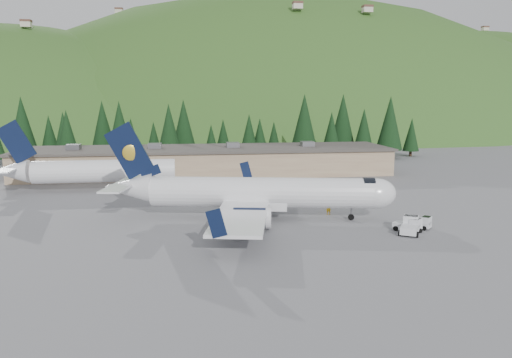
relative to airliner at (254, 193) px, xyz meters
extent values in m
plane|color=slate|center=(1.03, -0.21, -3.17)|extent=(600.00, 600.00, 0.00)
cylinder|color=white|center=(1.03, -0.21, 0.16)|extent=(27.58, 9.12, 3.68)
ellipsoid|color=white|center=(14.45, -2.97, 0.16)|extent=(5.43, 4.57, 3.68)
cylinder|color=black|center=(13.49, -2.77, 0.60)|extent=(1.95, 3.25, 3.03)
cone|color=white|center=(-15.27, 3.14, 0.55)|extent=(6.49, 4.79, 3.68)
cube|color=white|center=(0.07, -0.01, -1.39)|extent=(8.30, 4.64, 0.98)
cube|color=white|center=(-0.89, 0.18, -0.82)|extent=(11.97, 33.68, 0.34)
cube|color=#0C1633|center=(1.02, 16.78, 0.45)|extent=(1.97, 0.54, 2.81)
cube|color=#0C1633|center=(-5.68, -15.82, 0.45)|extent=(1.97, 0.54, 2.81)
cylinder|color=#0C1633|center=(1.21, 5.55, -1.65)|extent=(4.48, 3.03, 2.25)
cylinder|color=white|center=(3.03, 5.17, -1.65)|extent=(1.06, 2.46, 2.39)
cube|color=white|center=(1.21, 5.55, -1.11)|extent=(2.16, 0.67, 0.88)
cylinder|color=#0C1633|center=(-1.07, -5.57, -1.65)|extent=(4.48, 3.03, 2.25)
cylinder|color=white|center=(0.75, -5.95, -1.65)|extent=(1.06, 2.46, 2.39)
cube|color=white|center=(-1.07, -5.57, -1.11)|extent=(2.16, 0.67, 0.88)
cube|color=#0C1633|center=(-15.08, 3.10, 5.13)|extent=(5.99, 1.51, 7.18)
ellipsoid|color=gold|center=(-14.85, 3.25, 4.94)|extent=(1.93, 0.56, 1.94)
ellipsoid|color=gold|center=(-14.93, 2.87, 4.94)|extent=(1.93, 0.56, 1.94)
cube|color=#0C1633|center=(-12.59, 2.59, 2.59)|extent=(2.69, 0.78, 1.94)
cube|color=white|center=(-15.75, 3.24, 1.04)|extent=(4.95, 12.50, 0.22)
cylinder|color=slate|center=(11.57, -2.38, -2.29)|extent=(0.23, 0.23, 1.76)
cylinder|color=black|center=(11.57, -2.38, -2.80)|extent=(0.78, 0.42, 0.74)
cylinder|color=slate|center=(-1.32, 2.97, -2.19)|extent=(0.28, 0.28, 1.96)
cylinder|color=black|center=(-0.93, 2.89, -2.63)|extent=(1.12, 0.55, 1.08)
cylinder|color=black|center=(-1.70, 3.05, -2.63)|extent=(1.12, 0.55, 1.08)
cylinder|color=slate|center=(-2.38, -2.21, -2.19)|extent=(0.28, 0.28, 1.96)
cylinder|color=black|center=(-2.00, -2.29, -2.63)|extent=(1.12, 0.55, 1.08)
cylinder|color=black|center=(-2.76, -2.13, -2.63)|extent=(1.12, 0.55, 1.08)
cylinder|color=white|center=(-20.97, 21.79, 0.03)|extent=(22.00, 3.60, 3.60)
cone|color=white|center=(-34.97, 21.79, 0.23)|extent=(5.00, 3.60, 3.60)
cube|color=#0C1633|center=(-33.97, 21.79, 4.83)|extent=(5.82, 0.28, 6.89)
cube|color=white|center=(-34.97, 21.79, 0.83)|extent=(2.40, 11.00, 0.20)
cube|color=silver|center=(16.13, -8.94, -2.69)|extent=(2.93, 2.46, 0.61)
cube|color=silver|center=(16.88, -8.50, -2.16)|extent=(1.38, 1.50, 0.79)
cube|color=black|center=(16.88, -8.50, -1.81)|extent=(1.26, 1.38, 0.09)
cylinder|color=black|center=(16.53, -7.90, -2.92)|extent=(0.52, 0.41, 0.49)
cylinder|color=black|center=(17.24, -9.10, -2.92)|extent=(0.52, 0.41, 0.49)
cylinder|color=black|center=(15.02, -8.78, -2.92)|extent=(0.52, 0.41, 0.49)
cylinder|color=black|center=(15.73, -9.99, -2.92)|extent=(0.52, 0.41, 0.49)
cube|color=silver|center=(17.92, -7.07, -2.66)|extent=(2.95, 2.88, 0.64)
cube|color=silver|center=(18.59, -7.69, -2.11)|extent=(1.55, 1.56, 0.83)
cube|color=black|center=(18.59, -7.69, -1.75)|extent=(1.42, 1.43, 0.09)
cylinder|color=black|center=(19.09, -7.16, -2.91)|extent=(0.51, 0.50, 0.51)
cylinder|color=black|center=(18.09, -8.23, -2.91)|extent=(0.51, 0.50, 0.51)
cylinder|color=black|center=(17.75, -5.91, -2.91)|extent=(0.51, 0.50, 0.51)
cylinder|color=black|center=(16.75, -6.98, -2.91)|extent=(0.51, 0.50, 0.51)
cube|color=silver|center=(15.83, -9.36, -2.55)|extent=(3.19, 3.78, 0.79)
cube|color=silver|center=(16.41, -8.39, -1.87)|extent=(1.94, 1.78, 1.02)
cube|color=black|center=(16.41, -8.39, -1.42)|extent=(1.78, 1.63, 0.11)
cylinder|color=black|center=(15.63, -7.92, -2.85)|extent=(0.54, 0.67, 0.63)
cylinder|color=black|center=(17.18, -8.85, -2.85)|extent=(0.54, 0.67, 0.63)
cylinder|color=black|center=(14.47, -9.86, -2.85)|extent=(0.54, 0.67, 0.63)
cylinder|color=black|center=(16.02, -10.79, -2.85)|extent=(0.54, 0.67, 0.63)
cube|color=#94775B|center=(-3.97, 37.79, -0.77)|extent=(70.00, 16.00, 4.80)
cube|color=#47423D|center=(-3.97, 37.79, 1.78)|extent=(71.00, 17.00, 0.40)
cube|color=slate|center=(-28.97, 37.79, 2.43)|extent=(2.50, 2.50, 1.00)
cube|color=slate|center=(-13.97, 37.79, 2.43)|extent=(2.50, 2.50, 1.00)
cube|color=slate|center=(1.03, 37.79, 2.43)|extent=(2.50, 2.50, 1.00)
cube|color=slate|center=(16.03, 37.79, 2.43)|extent=(2.50, 2.50, 1.00)
cube|color=silver|center=(16.12, -8.06, -2.63)|extent=(3.04, 3.14, 0.68)
cube|color=silver|center=(16.78, -8.78, -2.05)|extent=(1.66, 1.63, 0.87)
cube|color=black|center=(16.78, -8.78, -1.66)|extent=(1.52, 1.50, 0.10)
cylinder|color=black|center=(17.35, -8.26, -2.90)|extent=(0.52, 0.55, 0.54)
cylinder|color=black|center=(16.20, -9.30, -2.90)|extent=(0.52, 0.55, 0.54)
cylinder|color=black|center=(16.04, -6.82, -2.90)|extent=(0.52, 0.55, 0.54)
cylinder|color=black|center=(14.89, -7.87, -2.90)|extent=(0.52, 0.55, 0.54)
imported|color=yellow|center=(9.60, 0.67, -2.21)|extent=(0.79, 0.61, 1.91)
cone|color=black|center=(-45.95, 64.79, 5.45)|extent=(6.32, 6.32, 12.92)
cone|color=black|center=(-40.71, 67.44, 2.88)|extent=(4.44, 4.44, 9.07)
cone|color=black|center=(-36.44, 63.39, 3.40)|extent=(4.82, 4.82, 9.86)
cone|color=black|center=(-33.64, 54.18, 3.78)|extent=(5.09, 5.09, 10.42)
cone|color=black|center=(-27.99, 66.84, 4.87)|extent=(5.89, 5.89, 12.05)
cone|color=black|center=(-23.47, 62.74, 4.82)|extent=(5.86, 5.86, 11.99)
cone|color=black|center=(-21.01, 63.96, 2.50)|extent=(4.16, 4.16, 8.50)
cone|color=black|center=(-15.42, 59.41, 2.10)|extent=(3.86, 3.86, 7.91)
cone|color=black|center=(-11.66, 53.81, 4.51)|extent=(5.63, 5.63, 11.52)
cone|color=black|center=(-8.41, 59.19, 5.04)|extent=(6.02, 6.02, 12.31)
cone|color=black|center=(-2.03, 58.95, 1.70)|extent=(3.57, 3.57, 7.30)
cone|color=black|center=(1.11, 62.72, 2.30)|extent=(4.01, 4.01, 8.20)
cone|color=black|center=(6.51, 55.02, 3.15)|extent=(4.63, 4.63, 9.48)
cone|color=black|center=(9.12, 55.78, 2.57)|extent=(4.21, 4.21, 8.60)
cone|color=black|center=(13.32, 60.54, 1.98)|extent=(3.77, 3.77, 7.72)
cone|color=black|center=(19.47, 54.80, 5.77)|extent=(6.55, 6.55, 13.40)
cone|color=black|center=(22.46, 66.86, 3.26)|extent=(4.71, 4.71, 9.64)
cone|color=black|center=(26.77, 57.08, 3.34)|extent=(4.77, 4.77, 9.76)
cone|color=black|center=(31.16, 62.10, 5.79)|extent=(6.57, 6.57, 13.43)
cone|color=black|center=(34.99, 57.39, 3.76)|extent=(5.08, 5.08, 10.40)
cone|color=black|center=(41.03, 56.01, 5.51)|extent=(6.36, 6.36, 13.01)
cone|color=black|center=(44.01, 61.76, 2.82)|extent=(4.40, 4.40, 8.99)
cone|color=black|center=(48.58, 59.99, 2.36)|extent=(4.05, 4.05, 8.29)
ellipsoid|color=#305219|center=(-88.97, 169.79, -78.17)|extent=(336.00, 240.00, 240.00)
ellipsoid|color=#305219|center=(41.03, 199.79, -88.17)|extent=(420.00, 300.00, 300.00)
ellipsoid|color=#305219|center=(161.03, 239.79, -88.17)|extent=(392.00, 280.00, 280.00)
camera|label=1|loc=(-8.35, -59.30, 11.59)|focal=35.00mm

